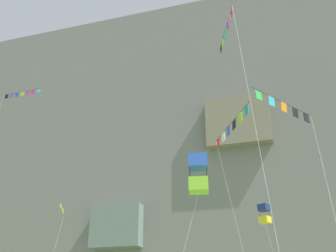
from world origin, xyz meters
TOP-DOWN VIEW (x-y plane):
  - cliff_face at (0.01, 70.18)m, footprint 180.00×27.19m
  - kite_box_upper_left at (4.44, 25.94)m, footprint 2.10×2.30m
  - kite_box_mid_center at (2.32, 11.16)m, footprint 2.84×1.96m
  - kite_banner_far_right at (6.78, 14.34)m, footprint 3.16×7.20m
  - kite_banner_high_left at (-18.39, 22.89)m, footprint 4.51×4.22m
  - kite_banner_mid_right at (4.49, 9.28)m, footprint 2.45×5.39m
  - kite_banner_high_center at (3.18, 18.75)m, footprint 3.23×5.63m
  - kite_banner_near_cliff at (-18.51, 33.66)m, footprint 2.11×5.24m

SIDE VIEW (x-z plane):
  - kite_box_mid_center at x=2.32m, z-range 4.57..15.52m
  - kite_box_upper_left at x=4.44m, z-range 5.26..17.33m
  - kite_banner_far_right at x=6.78m, z-range 6.66..21.63m
  - kite_banner_near_cliff at x=-18.51m, z-range 6.83..22.16m
  - kite_banner_mid_right at x=4.49m, z-range 6.87..23.93m
  - kite_banner_high_center at x=3.18m, z-range 7.39..23.52m
  - kite_banner_high_left at x=-18.39m, z-range 10.55..35.28m
  - cliff_face at x=0.01m, z-range -0.03..64.54m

